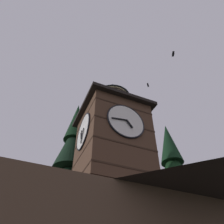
# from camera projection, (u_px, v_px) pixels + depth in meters

# --- Properties ---
(clock_tower) EXTENTS (4.73, 4.73, 9.31)m
(clock_tower) POSITION_uv_depth(u_px,v_px,m) (112.00, 138.00, 15.20)
(clock_tower) COLOR #4C3323
(clock_tower) RESTS_ON building_main
(pine_tree_behind) EXTENTS (5.85, 5.85, 16.79)m
(pine_tree_behind) POSITION_uv_depth(u_px,v_px,m) (64.00, 211.00, 15.50)
(pine_tree_behind) COLOR #473323
(pine_tree_behind) RESTS_ON ground_plane
(moon) EXTENTS (1.64, 1.64, 1.64)m
(moon) POSITION_uv_depth(u_px,v_px,m) (141.00, 213.00, 46.41)
(moon) COLOR silver
(flying_bird_high) EXTENTS (0.46, 0.49, 0.11)m
(flying_bird_high) POSITION_uv_depth(u_px,v_px,m) (148.00, 85.00, 23.66)
(flying_bird_high) COLOR black
(flying_bird_low) EXTENTS (0.43, 0.59, 0.15)m
(flying_bird_low) POSITION_uv_depth(u_px,v_px,m) (173.00, 54.00, 20.76)
(flying_bird_low) COLOR black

